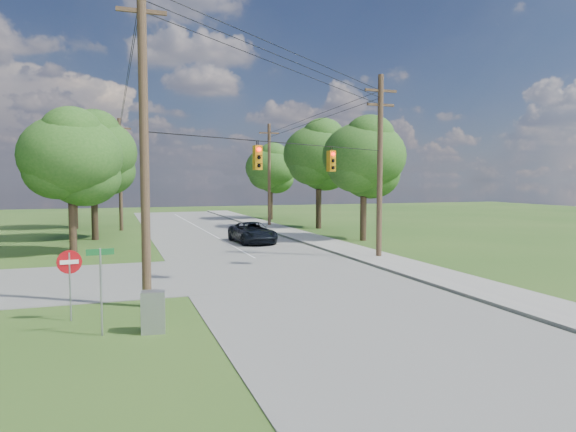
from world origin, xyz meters
name	(u,v)px	position (x,y,z in m)	size (l,w,h in m)	color
ground	(274,299)	(0.00, 0.00, 0.00)	(140.00, 140.00, 0.00)	#2E551C
main_road	(282,273)	(2.00, 5.00, 0.01)	(10.00, 100.00, 0.03)	gray
sidewalk_east	(403,265)	(8.70, 5.00, 0.06)	(2.60, 100.00, 0.12)	#A6A39B
pole_sw	(144,131)	(-4.60, 0.40, 6.23)	(2.00, 0.32, 12.00)	brown
pole_ne	(380,163)	(8.90, 8.00, 5.47)	(2.00, 0.32, 10.50)	brown
pole_north_e	(269,174)	(8.90, 30.00, 5.13)	(2.00, 0.32, 10.00)	brown
pole_north_w	(120,173)	(-5.00, 30.00, 5.13)	(2.00, 0.32, 10.00)	brown
power_lines	(239,101)	(1.50, 11.54, 9.15)	(13.93, 29.62, 4.93)	black
traffic_signals	(297,159)	(2.55, 4.43, 5.50)	(4.91, 3.27, 1.05)	orange
tree_w_near	(71,156)	(-8.00, 15.00, 5.92)	(6.00, 6.00, 8.40)	#432F21
tree_w_mid	(93,152)	(-7.00, 23.00, 6.58)	(6.40, 6.40, 9.22)	#432F21
tree_w_far	(74,161)	(-9.00, 33.00, 6.25)	(6.00, 6.00, 8.73)	#432F21
tree_e_near	(364,157)	(12.00, 16.00, 6.25)	(6.20, 6.20, 8.81)	#432F21
tree_e_mid	(319,154)	(12.50, 26.00, 6.91)	(6.60, 6.60, 9.64)	#432F21
tree_e_far	(271,168)	(11.50, 38.00, 5.92)	(5.80, 5.80, 8.32)	#432F21
car_main_north	(252,233)	(3.74, 17.13, 0.76)	(2.44, 5.29, 1.47)	black
control_cabinet	(153,312)	(-4.63, -2.89, 0.62)	(0.69, 0.50, 1.24)	gray
do_not_enter_sign	(70,269)	(-7.03, -0.72, 1.67)	(0.76, 0.12, 2.29)	gray
street_name_sign	(101,280)	(-6.06, -2.71, 1.64)	(0.77, 0.08, 2.55)	gray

